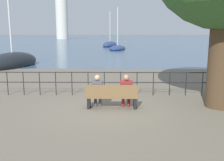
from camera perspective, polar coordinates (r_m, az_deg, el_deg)
ground_plane at (r=9.23m, az=-0.05°, el=-6.27°), size 1000.00×1000.00×0.00m
harbor_water at (r=169.14m, az=0.84°, el=9.78°), size 600.00×300.00×0.01m
park_bench at (r=9.05m, az=-0.05°, el=-3.74°), size 1.88×0.45×0.90m
seated_person_left at (r=9.09m, az=-3.34°, el=-2.16°), size 0.38×0.35×1.23m
seated_person_right at (r=9.07m, az=3.26°, el=-2.12°), size 0.45×0.35×1.24m
promenade_railing at (r=10.93m, az=0.11°, el=0.16°), size 10.78×0.04×1.05m
sailboat_0 at (r=42.04m, az=1.28°, el=7.36°), size 3.63×6.27×7.25m
sailboat_2 at (r=52.86m, az=-0.46°, el=8.13°), size 3.94×7.78×7.62m
sailboat_3 at (r=22.25m, az=-21.76°, el=3.90°), size 3.80×6.35×7.38m
harbor_lighthouse at (r=129.37m, az=-11.45°, el=14.91°), size 5.83×5.83×27.22m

